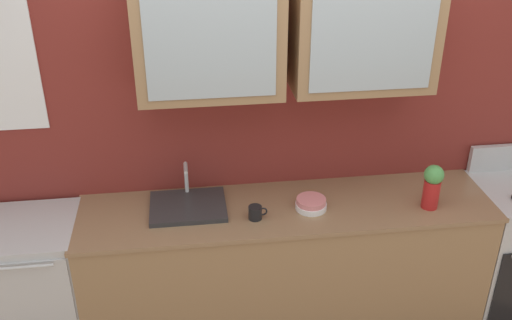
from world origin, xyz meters
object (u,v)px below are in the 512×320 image
Objects in this scene: vase at (432,185)px; dishwasher at (35,290)px; sink_faucet at (188,205)px; cup_near_sink at (256,213)px; bowl_stack at (311,204)px.

vase is 2.46m from dishwasher.
sink_faucet is 1.61× the size of vase.
vase reaches higher than dishwasher.
sink_faucet is 1.07m from dishwasher.
sink_faucet is at bearing 173.06° from vase.
dishwasher is (-0.95, -0.07, -0.49)m from sink_faucet.
vase is 2.50× the size of cup_near_sink.
bowl_stack is at bearing 173.81° from vase.
vase is at bearing -2.60° from dishwasher.
bowl_stack is at bearing 10.56° from cup_near_sink.
dishwasher is (-2.38, 0.11, -0.62)m from vase.
sink_faucet is 1.45m from vase.
vase reaches higher than bowl_stack.
vase is at bearing -0.70° from cup_near_sink.
bowl_stack is 1.67× the size of cup_near_sink.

